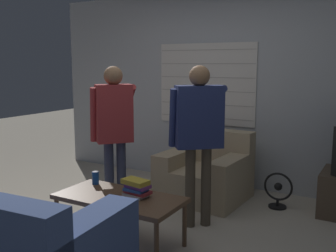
{
  "coord_description": "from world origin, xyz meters",
  "views": [
    {
      "loc": [
        1.95,
        -2.81,
        1.61
      ],
      "look_at": [
        0.06,
        0.49,
        1.0
      ],
      "focal_mm": 42.0,
      "sensor_mm": 36.0,
      "label": 1
    }
  ],
  "objects_px": {
    "person_right_standing": "(199,126)",
    "spare_remote": "(143,194)",
    "armchair_beige": "(206,173)",
    "person_left_standing": "(114,124)",
    "book_stack": "(136,188)",
    "soda_can": "(95,178)",
    "coffee_table": "(119,200)",
    "floor_fan": "(278,191)"
  },
  "relations": [
    {
      "from": "armchair_beige",
      "to": "spare_remote",
      "type": "distance_m",
      "value": 1.4
    },
    {
      "from": "person_left_standing",
      "to": "soda_can",
      "type": "xyz_separation_m",
      "value": [
        0.05,
        -0.37,
        -0.48
      ]
    },
    {
      "from": "book_stack",
      "to": "soda_can",
      "type": "xyz_separation_m",
      "value": [
        -0.55,
        0.11,
        -0.02
      ]
    },
    {
      "from": "book_stack",
      "to": "spare_remote",
      "type": "height_order",
      "value": "book_stack"
    },
    {
      "from": "armchair_beige",
      "to": "coffee_table",
      "type": "distance_m",
      "value": 1.53
    },
    {
      "from": "floor_fan",
      "to": "soda_can",
      "type": "bearing_deg",
      "value": -134.65
    },
    {
      "from": "person_left_standing",
      "to": "spare_remote",
      "type": "bearing_deg",
      "value": -81.52
    },
    {
      "from": "book_stack",
      "to": "person_left_standing",
      "type": "bearing_deg",
      "value": 141.43
    },
    {
      "from": "floor_fan",
      "to": "spare_remote",
      "type": "bearing_deg",
      "value": -119.52
    },
    {
      "from": "person_left_standing",
      "to": "spare_remote",
      "type": "height_order",
      "value": "person_left_standing"
    },
    {
      "from": "person_left_standing",
      "to": "soda_can",
      "type": "relative_size",
      "value": 12.56
    },
    {
      "from": "book_stack",
      "to": "spare_remote",
      "type": "bearing_deg",
      "value": 65.75
    },
    {
      "from": "person_left_standing",
      "to": "book_stack",
      "type": "xyz_separation_m",
      "value": [
        0.6,
        -0.48,
        -0.46
      ]
    },
    {
      "from": "coffee_table",
      "to": "spare_remote",
      "type": "bearing_deg",
      "value": 37.51
    },
    {
      "from": "soda_can",
      "to": "armchair_beige",
      "type": "bearing_deg",
      "value": 67.15
    },
    {
      "from": "coffee_table",
      "to": "spare_remote",
      "type": "distance_m",
      "value": 0.22
    },
    {
      "from": "floor_fan",
      "to": "coffee_table",
      "type": "bearing_deg",
      "value": -122.03
    },
    {
      "from": "coffee_table",
      "to": "book_stack",
      "type": "xyz_separation_m",
      "value": [
        0.14,
        0.06,
        0.12
      ]
    },
    {
      "from": "armchair_beige",
      "to": "person_left_standing",
      "type": "distance_m",
      "value": 1.35
    },
    {
      "from": "armchair_beige",
      "to": "spare_remote",
      "type": "xyz_separation_m",
      "value": [
        0.01,
        -1.39,
        0.16
      ]
    },
    {
      "from": "soda_can",
      "to": "coffee_table",
      "type": "bearing_deg",
      "value": -22.22
    },
    {
      "from": "person_right_standing",
      "to": "floor_fan",
      "type": "distance_m",
      "value": 1.33
    },
    {
      "from": "armchair_beige",
      "to": "book_stack",
      "type": "xyz_separation_m",
      "value": [
        -0.02,
        -1.46,
        0.22
      ]
    },
    {
      "from": "person_right_standing",
      "to": "book_stack",
      "type": "xyz_separation_m",
      "value": [
        -0.29,
        -0.66,
        -0.49
      ]
    },
    {
      "from": "coffee_table",
      "to": "soda_can",
      "type": "relative_size",
      "value": 9.05
    },
    {
      "from": "book_stack",
      "to": "person_right_standing",
      "type": "bearing_deg",
      "value": 66.24
    },
    {
      "from": "armchair_beige",
      "to": "person_left_standing",
      "type": "relative_size",
      "value": 0.62
    },
    {
      "from": "person_right_standing",
      "to": "spare_remote",
      "type": "relative_size",
      "value": 12.47
    },
    {
      "from": "person_left_standing",
      "to": "person_right_standing",
      "type": "bearing_deg",
      "value": -36.94
    },
    {
      "from": "soda_can",
      "to": "spare_remote",
      "type": "xyz_separation_m",
      "value": [
        0.58,
        -0.04,
        -0.05
      ]
    },
    {
      "from": "coffee_table",
      "to": "floor_fan",
      "type": "distance_m",
      "value": 1.9
    },
    {
      "from": "floor_fan",
      "to": "person_right_standing",
      "type": "bearing_deg",
      "value": -123.07
    },
    {
      "from": "person_right_standing",
      "to": "armchair_beige",
      "type": "bearing_deg",
      "value": 68.37
    },
    {
      "from": "armchair_beige",
      "to": "floor_fan",
      "type": "bearing_deg",
      "value": -171.56
    },
    {
      "from": "person_left_standing",
      "to": "floor_fan",
      "type": "distance_m",
      "value": 1.97
    },
    {
      "from": "coffee_table",
      "to": "soda_can",
      "type": "distance_m",
      "value": 0.46
    },
    {
      "from": "person_right_standing",
      "to": "floor_fan",
      "type": "height_order",
      "value": "person_right_standing"
    },
    {
      "from": "person_right_standing",
      "to": "book_stack",
      "type": "height_order",
      "value": "person_right_standing"
    },
    {
      "from": "coffee_table",
      "to": "person_right_standing",
      "type": "height_order",
      "value": "person_right_standing"
    },
    {
      "from": "soda_can",
      "to": "floor_fan",
      "type": "height_order",
      "value": "soda_can"
    },
    {
      "from": "armchair_beige",
      "to": "soda_can",
      "type": "height_order",
      "value": "armchair_beige"
    },
    {
      "from": "coffee_table",
      "to": "person_left_standing",
      "type": "relative_size",
      "value": 0.72
    }
  ]
}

